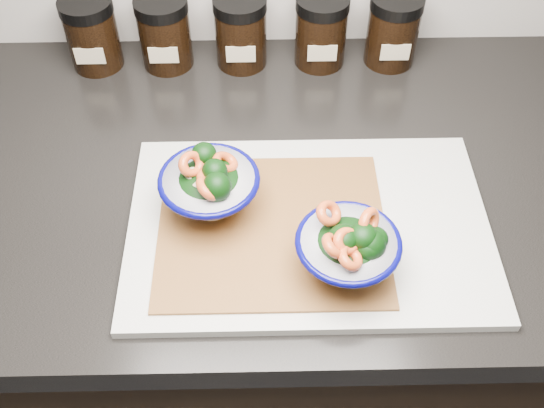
{
  "coord_description": "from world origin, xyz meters",
  "views": [
    {
      "loc": [
        0.01,
        0.84,
        1.53
      ],
      "look_at": [
        0.02,
        1.33,
        0.96
      ],
      "focal_mm": 42.0,
      "sensor_mm": 36.0,
      "label": 1
    }
  ],
  "objects_px": {
    "spice_jar_c": "(241,32)",
    "spice_jar_d": "(321,31)",
    "spice_jar_e": "(393,30)",
    "bowl_right": "(349,249)",
    "spice_jar_b": "(165,33)",
    "bowl_left": "(210,187)",
    "spice_jar_a": "(92,33)",
    "cutting_board": "(309,226)"
  },
  "relations": [
    {
      "from": "bowl_left",
      "to": "spice_jar_c",
      "type": "height_order",
      "value": "spice_jar_c"
    },
    {
      "from": "bowl_left",
      "to": "spice_jar_e",
      "type": "relative_size",
      "value": 1.1
    },
    {
      "from": "spice_jar_c",
      "to": "spice_jar_d",
      "type": "bearing_deg",
      "value": 0.0
    },
    {
      "from": "spice_jar_b",
      "to": "bowl_right",
      "type": "bearing_deg",
      "value": -59.9
    },
    {
      "from": "spice_jar_a",
      "to": "bowl_right",
      "type": "bearing_deg",
      "value": -49.77
    },
    {
      "from": "spice_jar_a",
      "to": "spice_jar_b",
      "type": "xyz_separation_m",
      "value": [
        0.11,
        0.0,
        0.0
      ]
    },
    {
      "from": "spice_jar_b",
      "to": "spice_jar_e",
      "type": "bearing_deg",
      "value": 0.0
    },
    {
      "from": "bowl_left",
      "to": "spice_jar_e",
      "type": "bearing_deg",
      "value": 50.17
    },
    {
      "from": "bowl_right",
      "to": "spice_jar_d",
      "type": "relative_size",
      "value": 1.06
    },
    {
      "from": "cutting_board",
      "to": "spice_jar_e",
      "type": "height_order",
      "value": "spice_jar_e"
    },
    {
      "from": "spice_jar_b",
      "to": "spice_jar_c",
      "type": "xyz_separation_m",
      "value": [
        0.12,
        0.0,
        0.0
      ]
    },
    {
      "from": "spice_jar_b",
      "to": "spice_jar_c",
      "type": "bearing_deg",
      "value": 0.0
    },
    {
      "from": "spice_jar_b",
      "to": "spice_jar_c",
      "type": "distance_m",
      "value": 0.12
    },
    {
      "from": "spice_jar_e",
      "to": "spice_jar_c",
      "type": "bearing_deg",
      "value": 180.0
    },
    {
      "from": "cutting_board",
      "to": "spice_jar_a",
      "type": "height_order",
      "value": "spice_jar_a"
    },
    {
      "from": "bowl_right",
      "to": "spice_jar_a",
      "type": "xyz_separation_m",
      "value": [
        -0.36,
        0.42,
        0.0
      ]
    },
    {
      "from": "spice_jar_c",
      "to": "spice_jar_e",
      "type": "bearing_deg",
      "value": 0.0
    },
    {
      "from": "bowl_right",
      "to": "spice_jar_b",
      "type": "xyz_separation_m",
      "value": [
        -0.24,
        0.42,
        0.0
      ]
    },
    {
      "from": "spice_jar_d",
      "to": "spice_jar_e",
      "type": "bearing_deg",
      "value": 0.0
    },
    {
      "from": "spice_jar_d",
      "to": "spice_jar_c",
      "type": "bearing_deg",
      "value": 180.0
    },
    {
      "from": "bowl_right",
      "to": "spice_jar_b",
      "type": "bearing_deg",
      "value": 120.1
    },
    {
      "from": "bowl_right",
      "to": "spice_jar_e",
      "type": "bearing_deg",
      "value": 75.34
    },
    {
      "from": "bowl_right",
      "to": "spice_jar_b",
      "type": "relative_size",
      "value": 1.06
    },
    {
      "from": "cutting_board",
      "to": "bowl_right",
      "type": "distance_m",
      "value": 0.1
    },
    {
      "from": "cutting_board",
      "to": "spice_jar_e",
      "type": "bearing_deg",
      "value": 66.76
    },
    {
      "from": "spice_jar_e",
      "to": "cutting_board",
      "type": "bearing_deg",
      "value": -113.24
    },
    {
      "from": "spice_jar_d",
      "to": "spice_jar_e",
      "type": "relative_size",
      "value": 1.0
    },
    {
      "from": "cutting_board",
      "to": "bowl_left",
      "type": "height_order",
      "value": "bowl_left"
    },
    {
      "from": "bowl_right",
      "to": "spice_jar_c",
      "type": "xyz_separation_m",
      "value": [
        -0.13,
        0.42,
        0.0
      ]
    },
    {
      "from": "bowl_right",
      "to": "spice_jar_a",
      "type": "relative_size",
      "value": 1.06
    },
    {
      "from": "spice_jar_b",
      "to": "spice_jar_c",
      "type": "relative_size",
      "value": 1.0
    },
    {
      "from": "bowl_left",
      "to": "spice_jar_e",
      "type": "xyz_separation_m",
      "value": [
        0.27,
        0.32,
        0.0
      ]
    },
    {
      "from": "spice_jar_c",
      "to": "spice_jar_e",
      "type": "relative_size",
      "value": 1.0
    },
    {
      "from": "bowl_right",
      "to": "spice_jar_c",
      "type": "height_order",
      "value": "spice_jar_c"
    },
    {
      "from": "bowl_left",
      "to": "spice_jar_e",
      "type": "distance_m",
      "value": 0.42
    },
    {
      "from": "spice_jar_e",
      "to": "bowl_right",
      "type": "bearing_deg",
      "value": -104.66
    },
    {
      "from": "cutting_board",
      "to": "spice_jar_b",
      "type": "xyz_separation_m",
      "value": [
        -0.21,
        0.35,
        0.05
      ]
    },
    {
      "from": "cutting_board",
      "to": "spice_jar_c",
      "type": "xyz_separation_m",
      "value": [
        -0.09,
        0.35,
        0.05
      ]
    },
    {
      "from": "spice_jar_c",
      "to": "spice_jar_d",
      "type": "height_order",
      "value": "same"
    },
    {
      "from": "spice_jar_b",
      "to": "spice_jar_e",
      "type": "relative_size",
      "value": 1.0
    },
    {
      "from": "bowl_right",
      "to": "spice_jar_d",
      "type": "xyz_separation_m",
      "value": [
        -0.0,
        0.42,
        0.0
      ]
    },
    {
      "from": "bowl_right",
      "to": "spice_jar_a",
      "type": "bearing_deg",
      "value": 130.23
    }
  ]
}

